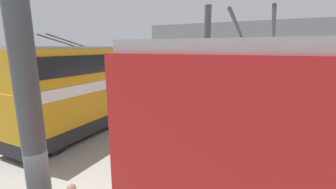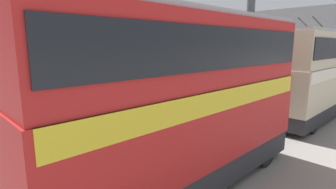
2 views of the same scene
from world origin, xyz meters
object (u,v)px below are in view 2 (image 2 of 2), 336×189
Objects in this scene: bus_left_near at (185,93)px; person_aisle_foreground at (36,148)px; bus_left_far at (315,70)px; oil_drum at (123,163)px; bus_right_far at (105,66)px; person_aisle_midway at (193,107)px.

person_aisle_foreground is at bearing 126.65° from bus_left_near.
bus_left_far is 11.27× the size of oil_drum.
bus_right_far reaches higher than oil_drum.
oil_drum is (-4.25, -8.00, -2.52)m from bus_right_far.
bus_left_near is 10.88× the size of oil_drum.
bus_left_near reaches higher than bus_right_far.
bus_left_near is 10.49m from bus_right_far.
person_aisle_foreground is at bearing 135.51° from oil_drum.
person_aisle_midway is at bearing 141.49° from bus_left_far.
bus_right_far is at bearing -132.03° from person_aisle_midway.
person_aisle_midway is 1.83× the size of oil_drum.
bus_right_far is at bearing 128.77° from bus_left_far.
bus_left_near reaches higher than bus_left_far.
bus_right_far is at bearing -120.28° from person_aisle_foreground.
oil_drum is (2.03, -2.00, -0.51)m from person_aisle_foreground.
bus_left_near is 5.22× the size of person_aisle_foreground.
oil_drum is at bearing 114.80° from bus_left_near.
bus_left_near is 7.56m from person_aisle_midway.
person_aisle_midway is (-5.65, 4.49, -2.07)m from bus_left_far.
bus_left_far is 12.75m from bus_right_far.
person_aisle_foreground reaches higher than oil_drum.
bus_left_far is (11.33, -0.00, -0.08)m from bus_left_near.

